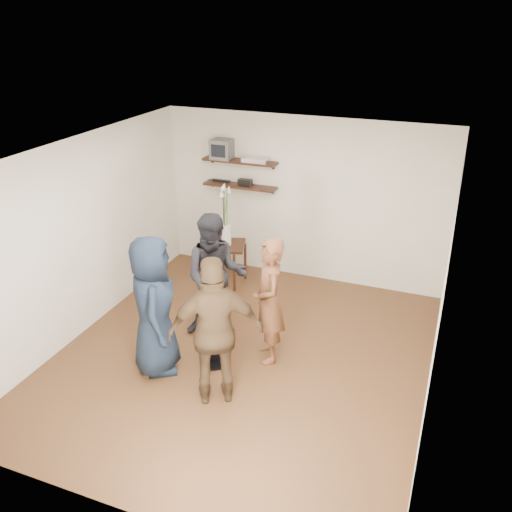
{
  "coord_description": "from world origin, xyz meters",
  "views": [
    {
      "loc": [
        2.23,
        -5.24,
        4.05
      ],
      "look_at": [
        0.04,
        0.4,
        1.25
      ],
      "focal_mm": 38.0,
      "sensor_mm": 36.0,
      "label": 1
    }
  ],
  "objects_px": {
    "radio": "(245,182)",
    "person_navy": "(153,306)",
    "person_plaid": "(269,301)",
    "crt_monitor": "(222,149)",
    "drinks_table": "(213,323)",
    "side_table": "(227,251)",
    "dvd_deck": "(256,160)",
    "person_dark": "(216,276)",
    "person_brown": "(216,332)"
  },
  "relations": [
    {
      "from": "person_plaid",
      "to": "person_navy",
      "type": "bearing_deg",
      "value": -90.38
    },
    {
      "from": "crt_monitor",
      "to": "person_brown",
      "type": "xyz_separation_m",
      "value": [
        1.35,
        -3.19,
        -1.14
      ]
    },
    {
      "from": "dvd_deck",
      "to": "drinks_table",
      "type": "bearing_deg",
      "value": -80.18
    },
    {
      "from": "crt_monitor",
      "to": "drinks_table",
      "type": "xyz_separation_m",
      "value": [
        1.02,
        -2.59,
        -1.45
      ]
    },
    {
      "from": "crt_monitor",
      "to": "person_navy",
      "type": "height_order",
      "value": "crt_monitor"
    },
    {
      "from": "side_table",
      "to": "drinks_table",
      "type": "relative_size",
      "value": 0.79
    },
    {
      "from": "side_table",
      "to": "person_navy",
      "type": "height_order",
      "value": "person_navy"
    },
    {
      "from": "person_navy",
      "to": "radio",
      "type": "bearing_deg",
      "value": -29.14
    },
    {
      "from": "crt_monitor",
      "to": "person_dark",
      "type": "relative_size",
      "value": 0.19
    },
    {
      "from": "drinks_table",
      "to": "person_plaid",
      "type": "distance_m",
      "value": 0.73
    },
    {
      "from": "person_plaid",
      "to": "person_dark",
      "type": "distance_m",
      "value": 0.89
    },
    {
      "from": "person_plaid",
      "to": "person_dark",
      "type": "height_order",
      "value": "person_dark"
    },
    {
      "from": "radio",
      "to": "drinks_table",
      "type": "xyz_separation_m",
      "value": [
        0.63,
        -2.59,
        -0.95
      ]
    },
    {
      "from": "side_table",
      "to": "drinks_table",
      "type": "xyz_separation_m",
      "value": [
        0.73,
        -2.04,
        0.01
      ]
    },
    {
      "from": "person_brown",
      "to": "dvd_deck",
      "type": "bearing_deg",
      "value": -105.09
    },
    {
      "from": "person_dark",
      "to": "crt_monitor",
      "type": "bearing_deg",
      "value": 89.57
    },
    {
      "from": "dvd_deck",
      "to": "person_dark",
      "type": "height_order",
      "value": "dvd_deck"
    },
    {
      "from": "person_dark",
      "to": "person_plaid",
      "type": "bearing_deg",
      "value": -40.53
    },
    {
      "from": "side_table",
      "to": "person_plaid",
      "type": "bearing_deg",
      "value": -52.05
    },
    {
      "from": "person_navy",
      "to": "person_plaid",
      "type": "bearing_deg",
      "value": -89.62
    },
    {
      "from": "dvd_deck",
      "to": "side_table",
      "type": "height_order",
      "value": "dvd_deck"
    },
    {
      "from": "radio",
      "to": "person_navy",
      "type": "distance_m",
      "value": 3.01
    },
    {
      "from": "side_table",
      "to": "person_dark",
      "type": "relative_size",
      "value": 0.41
    },
    {
      "from": "person_navy",
      "to": "person_brown",
      "type": "distance_m",
      "value": 0.96
    },
    {
      "from": "crt_monitor",
      "to": "drinks_table",
      "type": "height_order",
      "value": "crt_monitor"
    },
    {
      "from": "radio",
      "to": "person_brown",
      "type": "bearing_deg",
      "value": -73.2
    },
    {
      "from": "radio",
      "to": "side_table",
      "type": "height_order",
      "value": "radio"
    },
    {
      "from": "side_table",
      "to": "person_brown",
      "type": "distance_m",
      "value": 2.86
    },
    {
      "from": "radio",
      "to": "crt_monitor",
      "type": "bearing_deg",
      "value": 180.0
    },
    {
      "from": "person_brown",
      "to": "side_table",
      "type": "bearing_deg",
      "value": -96.97
    },
    {
      "from": "person_navy",
      "to": "dvd_deck",
      "type": "bearing_deg",
      "value": -32.75
    },
    {
      "from": "person_brown",
      "to": "person_navy",
      "type": "bearing_deg",
      "value": -44.43
    },
    {
      "from": "crt_monitor",
      "to": "radio",
      "type": "bearing_deg",
      "value": 0.0
    },
    {
      "from": "crt_monitor",
      "to": "drinks_table",
      "type": "bearing_deg",
      "value": -68.58
    },
    {
      "from": "radio",
      "to": "person_plaid",
      "type": "distance_m",
      "value": 2.65
    },
    {
      "from": "drinks_table",
      "to": "person_brown",
      "type": "height_order",
      "value": "person_brown"
    },
    {
      "from": "dvd_deck",
      "to": "drinks_table",
      "type": "xyz_separation_m",
      "value": [
        0.45,
        -2.59,
        -1.33
      ]
    },
    {
      "from": "dvd_deck",
      "to": "radio",
      "type": "height_order",
      "value": "dvd_deck"
    },
    {
      "from": "dvd_deck",
      "to": "person_dark",
      "type": "relative_size",
      "value": 0.23
    },
    {
      "from": "dvd_deck",
      "to": "person_brown",
      "type": "relative_size",
      "value": 0.23
    },
    {
      "from": "person_plaid",
      "to": "person_navy",
      "type": "xyz_separation_m",
      "value": [
        -1.18,
        -0.69,
        0.06
      ]
    },
    {
      "from": "person_plaid",
      "to": "person_navy",
      "type": "relative_size",
      "value": 0.93
    },
    {
      "from": "side_table",
      "to": "person_dark",
      "type": "distance_m",
      "value": 1.51
    },
    {
      "from": "dvd_deck",
      "to": "person_plaid",
      "type": "distance_m",
      "value": 2.7
    },
    {
      "from": "crt_monitor",
      "to": "person_plaid",
      "type": "xyz_separation_m",
      "value": [
        1.61,
        -2.24,
        -1.21
      ]
    },
    {
      "from": "crt_monitor",
      "to": "person_brown",
      "type": "relative_size",
      "value": 0.18
    },
    {
      "from": "radio",
      "to": "person_plaid",
      "type": "height_order",
      "value": "person_plaid"
    },
    {
      "from": "dvd_deck",
      "to": "radio",
      "type": "distance_m",
      "value": 0.42
    },
    {
      "from": "crt_monitor",
      "to": "side_table",
      "type": "xyz_separation_m",
      "value": [
        0.29,
        -0.56,
        -1.46
      ]
    },
    {
      "from": "radio",
      "to": "person_plaid",
      "type": "bearing_deg",
      "value": -61.4
    }
  ]
}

